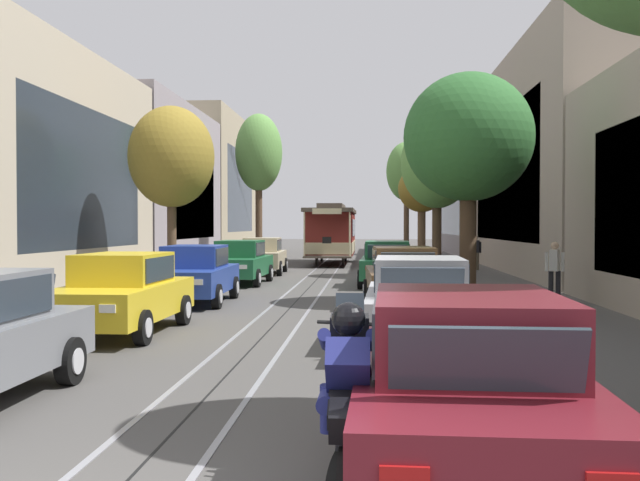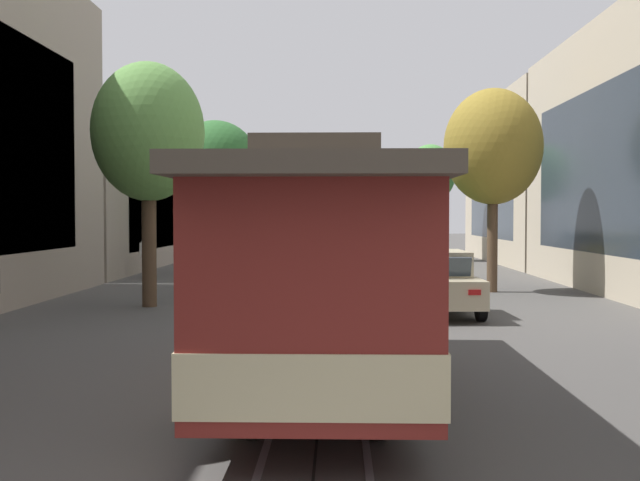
# 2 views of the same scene
# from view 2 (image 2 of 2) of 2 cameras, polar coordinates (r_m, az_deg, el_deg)

# --- Properties ---
(ground_plane) EXTENTS (160.00, 160.00, 0.00)m
(ground_plane) POSITION_cam_2_polar(r_m,az_deg,el_deg) (21.48, 0.74, -4.68)
(ground_plane) COLOR #4C4947
(trolley_track_rails) EXTENTS (1.14, 70.83, 0.01)m
(trolley_track_rails) POSITION_cam_2_polar(r_m,az_deg,el_deg) (17.23, 0.58, -6.30)
(trolley_track_rails) COLOR gray
(trolley_track_rails) RESTS_ON ground
(parked_car_grey_near_left) EXTENTS (2.02, 4.37, 1.58)m
(parked_car_grey_near_left) POSITION_cam_2_polar(r_m,az_deg,el_deg) (42.67, 4.91, -0.34)
(parked_car_grey_near_left) COLOR slate
(parked_car_grey_near_left) RESTS_ON ground
(parked_car_yellow_second_left) EXTENTS (2.05, 4.38, 1.58)m
(parked_car_yellow_second_left) POSITION_cam_2_polar(r_m,az_deg,el_deg) (36.86, 5.43, -0.69)
(parked_car_yellow_second_left) COLOR gold
(parked_car_yellow_second_left) RESTS_ON ground
(parked_car_blue_mid_left) EXTENTS (2.06, 4.39, 1.58)m
(parked_car_blue_mid_left) POSITION_cam_2_polar(r_m,az_deg,el_deg) (31.29, 5.98, -1.15)
(parked_car_blue_mid_left) COLOR #233D93
(parked_car_blue_mid_left) RESTS_ON ground
(parked_car_green_fourth_left) EXTENTS (2.07, 4.39, 1.58)m
(parked_car_green_fourth_left) POSITION_cam_2_polar(r_m,az_deg,el_deg) (24.89, 6.93, -1.94)
(parked_car_green_fourth_left) COLOR #1E6038
(parked_car_green_fourth_left) RESTS_ON ground
(parked_car_beige_fifth_left) EXTENTS (2.09, 4.40, 1.58)m
(parked_car_beige_fifth_left) POSITION_cam_2_polar(r_m,az_deg,el_deg) (19.45, 8.44, -3.03)
(parked_car_beige_fifth_left) COLOR #C1B28E
(parked_car_beige_fifth_left) RESTS_ON ground
(parked_car_maroon_near_right) EXTENTS (2.08, 4.40, 1.58)m
(parked_car_maroon_near_right) POSITION_cam_2_polar(r_m,az_deg,el_deg) (44.71, -2.56, -0.23)
(parked_car_maroon_near_right) COLOR maroon
(parked_car_maroon_near_right) RESTS_ON ground
(parked_car_silver_second_right) EXTENTS (2.10, 4.40, 1.58)m
(parked_car_silver_second_right) POSITION_cam_2_polar(r_m,az_deg,el_deg) (38.17, -3.34, -0.60)
(parked_car_silver_second_right) COLOR #B7B7BC
(parked_car_silver_second_right) RESTS_ON ground
(parked_car_brown_mid_right) EXTENTS (2.11, 4.41, 1.58)m
(parked_car_brown_mid_right) POSITION_cam_2_polar(r_m,az_deg,el_deg) (32.12, -4.26, -1.07)
(parked_car_brown_mid_right) COLOR brown
(parked_car_brown_mid_right) RESTS_ON ground
(parked_car_green_fourth_right) EXTENTS (2.09, 4.40, 1.58)m
(parked_car_green_fourth_right) POSITION_cam_2_polar(r_m,az_deg,el_deg) (25.51, -5.20, -1.85)
(parked_car_green_fourth_right) COLOR #1E6038
(parked_car_green_fourth_right) RESTS_ON ground
(street_tree_kerb_left_near) EXTENTS (2.71, 2.30, 6.24)m
(street_tree_kerb_left_near) POSITION_cam_2_polar(r_m,az_deg,el_deg) (42.02, 8.13, 4.78)
(street_tree_kerb_left_near) COLOR brown
(street_tree_kerb_left_near) RESTS_ON ground
(street_tree_kerb_left_second) EXTENTS (3.11, 3.16, 6.47)m
(street_tree_kerb_left_second) POSITION_cam_2_polar(r_m,az_deg,el_deg) (25.33, 12.63, 6.70)
(street_tree_kerb_left_second) COLOR brown
(street_tree_kerb_left_second) RESTS_ON ground
(street_tree_kerb_right_near) EXTENTS (3.06, 2.72, 6.82)m
(street_tree_kerb_right_near) POSITION_cam_2_polar(r_m,az_deg,el_deg) (43.73, -5.67, 5.60)
(street_tree_kerb_right_near) COLOR brown
(street_tree_kerb_right_near) RESTS_ON ground
(street_tree_kerb_right_second) EXTENTS (3.48, 3.67, 6.24)m
(street_tree_kerb_right_second) POSITION_cam_2_polar(r_m,az_deg,el_deg) (31.41, -7.72, 5.55)
(street_tree_kerb_right_second) COLOR #4C3826
(street_tree_kerb_right_second) RESTS_ON ground
(street_tree_kerb_right_mid) EXTENTS (2.98, 3.24, 6.54)m
(street_tree_kerb_right_mid) POSITION_cam_2_polar(r_m,az_deg,el_deg) (21.32, -12.53, 7.71)
(street_tree_kerb_right_mid) COLOR #4C3826
(street_tree_kerb_right_mid) RESTS_ON ground
(cable_car_trolley) EXTENTS (2.58, 9.14, 3.28)m
(cable_car_trolley) POSITION_cam_2_polar(r_m,az_deg,el_deg) (10.54, 0.09, -2.47)
(cable_car_trolley) COLOR maroon
(cable_car_trolley) RESTS_ON ground
(motorcycle_with_rider) EXTENTS (0.55, 1.94, 1.57)m
(motorcycle_with_rider) POSITION_cam_2_polar(r_m,az_deg,el_deg) (45.24, -1.29, -0.16)
(motorcycle_with_rider) COLOR black
(motorcycle_with_rider) RESTS_ON ground
(pedestrian_on_right_pavement) EXTENTS (0.55, 0.42, 1.67)m
(pedestrian_on_right_pavement) POSITION_cam_2_polar(r_m,az_deg,el_deg) (30.92, -12.67, -0.95)
(pedestrian_on_right_pavement) COLOR black
(pedestrian_on_right_pavement) RESTS_ON ground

